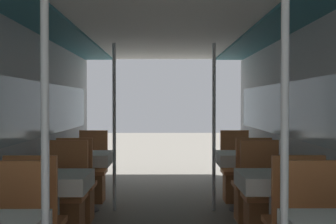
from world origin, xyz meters
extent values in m
cube|color=silver|center=(-1.44, 2.81, 1.08)|extent=(0.05, 8.42, 2.17)
cube|color=silver|center=(-1.43, 2.81, 1.32)|extent=(0.03, 7.75, 0.63)
cube|color=silver|center=(1.44, 2.81, 1.08)|extent=(0.05, 8.42, 2.17)
cube|color=silver|center=(1.43, 2.81, 1.32)|extent=(0.03, 7.75, 0.63)
cube|color=white|center=(0.00, 2.81, 2.22)|extent=(2.88, 8.42, 0.04)
cube|color=#2D707F|center=(-1.18, 2.81, 2.18)|extent=(0.52, 8.09, 0.03)
cube|color=#2D707F|center=(1.18, 2.81, 2.18)|extent=(0.52, 8.09, 0.03)
cube|color=#D17A42|center=(-1.02, 1.67, 0.72)|extent=(0.41, 0.04, 0.55)
cylinder|color=silver|center=(-0.65, 0.95, 1.08)|extent=(0.05, 0.05, 2.17)
cylinder|color=#B7B7BC|center=(-1.02, 2.71, 0.37)|extent=(0.12, 0.12, 0.71)
cube|color=#B2B2B7|center=(-1.02, 2.71, 0.74)|extent=(0.63, 0.63, 0.02)
cube|color=white|center=(-1.02, 2.71, 0.68)|extent=(0.67, 0.67, 0.15)
cube|color=#D17A42|center=(-1.02, 2.17, 0.42)|extent=(0.41, 0.41, 0.05)
cube|color=#D17A42|center=(-1.02, 1.99, 0.72)|extent=(0.41, 0.04, 0.55)
cube|color=#9C5B31|center=(-1.02, 3.25, 0.20)|extent=(0.35, 0.35, 0.40)
cube|color=#D17A42|center=(-1.02, 3.25, 0.42)|extent=(0.41, 0.41, 0.05)
cube|color=#D17A42|center=(-1.02, 3.44, 0.72)|extent=(0.41, 0.04, 0.55)
cylinder|color=#4C4C51|center=(-1.02, 4.48, 0.01)|extent=(0.36, 0.36, 0.01)
cylinder|color=#B7B7BC|center=(-1.02, 4.48, 0.37)|extent=(0.12, 0.12, 0.71)
cube|color=#B2B2B7|center=(-1.02, 4.48, 0.74)|extent=(0.63, 0.63, 0.02)
cube|color=white|center=(-1.02, 4.48, 0.68)|extent=(0.67, 0.67, 0.15)
cube|color=#9C5B31|center=(-1.02, 3.94, 0.20)|extent=(0.35, 0.35, 0.40)
cube|color=#D17A42|center=(-1.02, 3.94, 0.42)|extent=(0.41, 0.41, 0.05)
cube|color=#D17A42|center=(-1.02, 3.75, 0.72)|extent=(0.41, 0.04, 0.55)
cube|color=#9C5B31|center=(-1.02, 5.02, 0.20)|extent=(0.35, 0.35, 0.40)
cube|color=#D17A42|center=(-1.02, 5.02, 0.42)|extent=(0.41, 0.41, 0.05)
cube|color=#D17A42|center=(-1.02, 5.20, 0.72)|extent=(0.41, 0.04, 0.55)
cylinder|color=silver|center=(-0.65, 4.48, 1.08)|extent=(0.05, 0.05, 2.17)
cube|color=#D17A42|center=(1.02, 1.67, 0.72)|extent=(0.41, 0.04, 0.55)
cylinder|color=silver|center=(0.65, 0.95, 1.08)|extent=(0.05, 0.05, 2.17)
cylinder|color=#B7B7BC|center=(1.02, 2.71, 0.37)|extent=(0.12, 0.12, 0.71)
cube|color=#B2B2B7|center=(1.02, 2.71, 0.74)|extent=(0.63, 0.63, 0.02)
cube|color=white|center=(1.02, 2.71, 0.68)|extent=(0.67, 0.67, 0.15)
cube|color=#D17A42|center=(1.02, 2.17, 0.42)|extent=(0.41, 0.41, 0.05)
cube|color=#D17A42|center=(1.02, 1.99, 0.72)|extent=(0.41, 0.04, 0.55)
cube|color=#9C5B31|center=(1.02, 3.25, 0.20)|extent=(0.35, 0.35, 0.40)
cube|color=#D17A42|center=(1.02, 3.25, 0.42)|extent=(0.41, 0.41, 0.05)
cube|color=#D17A42|center=(1.02, 3.44, 0.72)|extent=(0.41, 0.04, 0.55)
cylinder|color=#4C4C51|center=(1.02, 4.48, 0.01)|extent=(0.36, 0.36, 0.01)
cylinder|color=#B7B7BC|center=(1.02, 4.48, 0.37)|extent=(0.12, 0.12, 0.71)
cube|color=#B2B2B7|center=(1.02, 4.48, 0.74)|extent=(0.63, 0.63, 0.02)
cube|color=white|center=(1.02, 4.48, 0.68)|extent=(0.67, 0.67, 0.15)
cube|color=#9C5B31|center=(1.02, 3.94, 0.20)|extent=(0.35, 0.35, 0.40)
cube|color=#D17A42|center=(1.02, 3.94, 0.42)|extent=(0.41, 0.41, 0.05)
cube|color=#D17A42|center=(1.02, 3.75, 0.72)|extent=(0.41, 0.04, 0.55)
cube|color=#9C5B31|center=(1.02, 5.02, 0.20)|extent=(0.35, 0.35, 0.40)
cube|color=#D17A42|center=(1.02, 5.02, 0.42)|extent=(0.41, 0.41, 0.05)
cube|color=#D17A42|center=(1.02, 5.20, 0.72)|extent=(0.41, 0.04, 0.55)
cylinder|color=silver|center=(0.65, 4.48, 1.08)|extent=(0.05, 0.05, 2.17)
camera|label=1|loc=(-0.01, -1.57, 1.40)|focal=50.00mm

